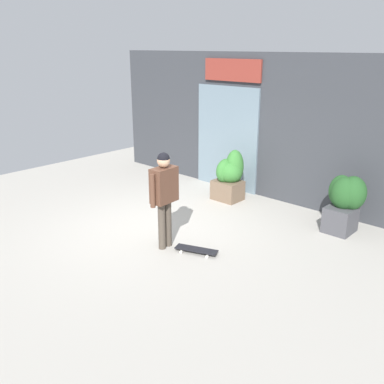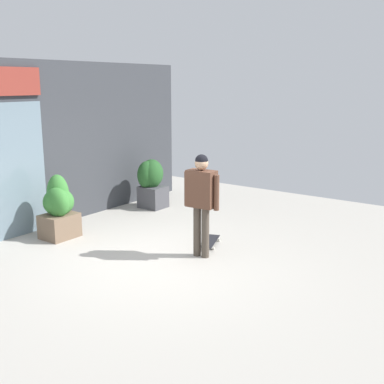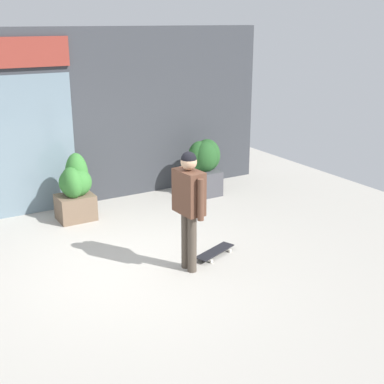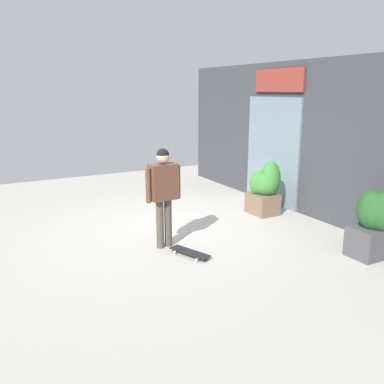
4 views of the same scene
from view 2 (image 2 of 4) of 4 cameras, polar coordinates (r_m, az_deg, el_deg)
ground_plane at (r=7.96m, az=-4.46°, el=-8.35°), size 12.00×12.00×0.00m
building_facade at (r=9.85m, az=-19.06°, el=5.03°), size 8.70×0.31×3.31m
skateboarder at (r=7.89m, az=1.13°, el=-0.27°), size 0.29×0.66×1.75m
skateboard at (r=8.74m, az=2.18°, el=-5.91°), size 0.78×0.46×0.08m
planter_box_left at (r=9.37m, az=-15.63°, el=-1.70°), size 0.65×0.64×1.19m
planter_box_right at (r=11.25m, az=-4.90°, el=1.49°), size 0.71×0.69×1.12m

